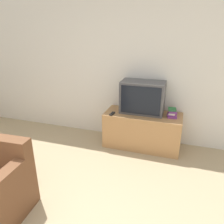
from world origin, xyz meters
TOP-DOWN VIEW (x-y plane):
  - wall_back at (0.00, 3.03)m, footprint 9.00×0.06m
  - tv_stand at (0.70, 2.71)m, footprint 1.31×0.55m
  - television at (0.67, 2.78)m, footprint 0.73×0.40m
  - book_stack at (1.18, 2.74)m, footprint 0.17×0.22m
  - remote_on_stand at (0.21, 2.52)m, footprint 0.06×0.15m

SIDE VIEW (x-z plane):
  - tv_stand at x=0.70m, z-range 0.00..0.62m
  - remote_on_stand at x=0.21m, z-range 0.62..0.64m
  - book_stack at x=1.18m, z-range 0.61..0.75m
  - television at x=0.67m, z-range 0.62..1.17m
  - wall_back at x=0.00m, z-range 0.00..2.60m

